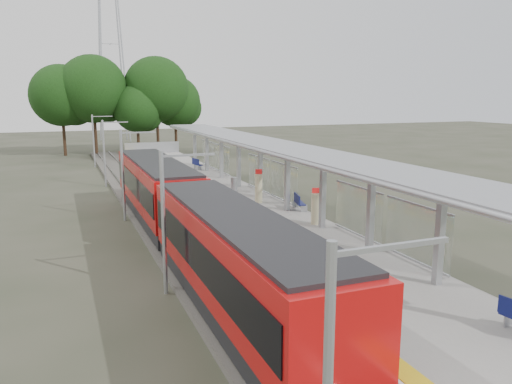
# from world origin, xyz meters

# --- Properties ---
(ground) EXTENTS (200.00, 200.00, 0.00)m
(ground) POSITION_xyz_m (0.00, 0.00, 0.00)
(ground) COLOR #474438
(ground) RESTS_ON ground
(trackbed) EXTENTS (3.00, 70.00, 0.24)m
(trackbed) POSITION_xyz_m (-4.50, 20.00, 0.12)
(trackbed) COLOR #59544C
(trackbed) RESTS_ON ground
(platform) EXTENTS (6.00, 50.00, 1.00)m
(platform) POSITION_xyz_m (0.00, 20.00, 0.50)
(platform) COLOR gray
(platform) RESTS_ON ground
(tactile_strip) EXTENTS (0.60, 50.00, 0.02)m
(tactile_strip) POSITION_xyz_m (-2.55, 20.00, 1.01)
(tactile_strip) COLOR yellow
(tactile_strip) RESTS_ON platform
(end_fence) EXTENTS (6.00, 0.10, 1.20)m
(end_fence) POSITION_xyz_m (0.00, 44.95, 1.60)
(end_fence) COLOR #9EA0A5
(end_fence) RESTS_ON platform
(train) EXTENTS (2.74, 27.60, 3.62)m
(train) POSITION_xyz_m (-4.50, 11.07, 2.05)
(train) COLOR black
(train) RESTS_ON ground
(canopy) EXTENTS (3.27, 38.00, 3.66)m
(canopy) POSITION_xyz_m (1.61, 16.19, 4.20)
(canopy) COLOR #9EA0A5
(canopy) RESTS_ON platform
(pylon) EXTENTS (8.00, 4.00, 38.00)m
(pylon) POSITION_xyz_m (-1.00, 73.00, 19.00)
(pylon) COLOR #9EA0A5
(pylon) RESTS_ON ground
(tree_cluster) EXTENTS (20.87, 9.05, 12.15)m
(tree_cluster) POSITION_xyz_m (-2.01, 53.83, 7.44)
(tree_cluster) COLOR #382316
(tree_cluster) RESTS_ON ground
(catenary_masts) EXTENTS (2.08, 48.16, 5.40)m
(catenary_masts) POSITION_xyz_m (-6.22, 19.00, 2.91)
(catenary_masts) COLOR #9EA0A5
(catenary_masts) RESTS_ON ground
(bench_mid) EXTENTS (0.71, 1.39, 0.91)m
(bench_mid) POSITION_xyz_m (2.62, 13.80, 1.48)
(bench_mid) COLOR #101654
(bench_mid) RESTS_ON platform
(bench_far) EXTENTS (0.65, 1.42, 0.93)m
(bench_far) POSITION_xyz_m (1.39, 31.15, 1.49)
(bench_far) COLOR #101654
(bench_far) RESTS_ON platform
(info_pillar_near) EXTENTS (0.42, 0.42, 1.84)m
(info_pillar_near) POSITION_xyz_m (1.99, 10.70, 1.80)
(info_pillar_near) COLOR #C5BF8F
(info_pillar_near) RESTS_ON platform
(info_pillar_far) EXTENTS (0.45, 0.45, 2.02)m
(info_pillar_far) POSITION_xyz_m (1.29, 16.49, 1.87)
(info_pillar_far) COLOR #C5BF8F
(info_pillar_far) RESTS_ON platform
(litter_bin) EXTENTS (0.58, 0.58, 0.94)m
(litter_bin) POSITION_xyz_m (1.10, 20.44, 1.47)
(litter_bin) COLOR #9EA0A5
(litter_bin) RESTS_ON platform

